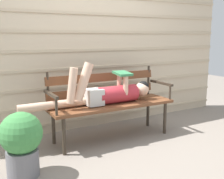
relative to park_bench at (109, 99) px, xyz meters
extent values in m
plane|color=gray|center=(0.00, -0.18, -0.51)|extent=(12.00, 12.00, 0.00)
cube|color=beige|center=(0.00, 0.55, 0.62)|extent=(4.82, 0.06, 2.26)
cube|color=#C1AD8E|center=(0.00, 0.52, -0.39)|extent=(4.82, 0.02, 0.04)
cube|color=#C1AD8E|center=(0.00, 0.52, -0.13)|extent=(4.82, 0.02, 0.04)
cube|color=#C1AD8E|center=(0.00, 0.52, 0.12)|extent=(4.82, 0.02, 0.04)
cube|color=#C1AD8E|center=(0.00, 0.52, 0.37)|extent=(4.82, 0.02, 0.04)
cube|color=#C1AD8E|center=(0.00, 0.52, 0.62)|extent=(4.82, 0.02, 0.04)
cube|color=#C1AD8E|center=(0.00, 0.52, 0.87)|extent=(4.82, 0.02, 0.04)
cube|color=#C1AD8E|center=(0.00, 0.52, 1.12)|extent=(4.82, 0.02, 0.04)
cube|color=brown|center=(0.00, -0.24, -0.06)|extent=(1.64, 0.15, 0.04)
cube|color=brown|center=(0.00, -0.07, -0.06)|extent=(1.64, 0.15, 0.04)
cube|color=brown|center=(0.00, 0.09, -0.06)|extent=(1.64, 0.15, 0.04)
cube|color=brown|center=(0.00, 0.18, 0.08)|extent=(1.58, 0.05, 0.11)
cube|color=brown|center=(0.00, 0.18, 0.27)|extent=(1.58, 0.05, 0.11)
cylinder|color=#382D23|center=(-0.76, 0.18, 0.17)|extent=(0.03, 0.03, 0.42)
cylinder|color=#382D23|center=(0.76, 0.18, 0.17)|extent=(0.03, 0.03, 0.42)
cylinder|color=#382D23|center=(-0.72, -0.26, -0.29)|extent=(0.04, 0.04, 0.44)
cylinder|color=#382D23|center=(0.72, -0.26, -0.29)|extent=(0.04, 0.04, 0.44)
cylinder|color=#382D23|center=(-0.72, 0.12, -0.29)|extent=(0.04, 0.04, 0.44)
cylinder|color=#382D23|center=(0.72, 0.12, -0.29)|extent=(0.04, 0.04, 0.44)
cube|color=#382D23|center=(-0.80, -0.07, 0.16)|extent=(0.04, 0.47, 0.03)
cylinder|color=#382D23|center=(-0.80, -0.26, 0.06)|extent=(0.03, 0.03, 0.20)
cube|color=#382D23|center=(0.80, -0.07, 0.16)|extent=(0.04, 0.47, 0.03)
cylinder|color=#382D23|center=(0.80, -0.26, 0.06)|extent=(0.03, 0.03, 0.20)
cylinder|color=#B72D38|center=(0.07, -0.07, 0.07)|extent=(0.54, 0.22, 0.22)
cube|color=silver|center=(-0.26, -0.07, 0.07)|extent=(0.20, 0.21, 0.20)
sphere|color=beige|center=(0.47, -0.07, 0.10)|extent=(0.19, 0.19, 0.19)
sphere|color=black|center=(0.49, -0.07, 0.14)|extent=(0.16, 0.16, 0.16)
cylinder|color=beige|center=(-0.42, -0.13, 0.29)|extent=(0.26, 0.11, 0.46)
cylinder|color=beige|center=(-0.56, -0.13, 0.25)|extent=(0.15, 0.09, 0.42)
cylinder|color=beige|center=(-0.75, -0.01, 0.02)|extent=(0.83, 0.10, 0.10)
cylinder|color=beige|center=(0.16, -0.15, 0.20)|extent=(0.06, 0.06, 0.25)
cylinder|color=beige|center=(0.16, 0.01, 0.20)|extent=(0.06, 0.06, 0.25)
cube|color=#337A4C|center=(0.16, -0.07, 0.34)|extent=(0.19, 0.26, 0.05)
cylinder|color=slate|center=(-1.23, -0.52, -0.38)|extent=(0.30, 0.30, 0.26)
sphere|color=#3D8442|center=(-1.23, -0.52, -0.08)|extent=(0.40, 0.40, 0.40)
camera|label=1|loc=(-1.67, -3.06, 0.80)|focal=43.94mm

